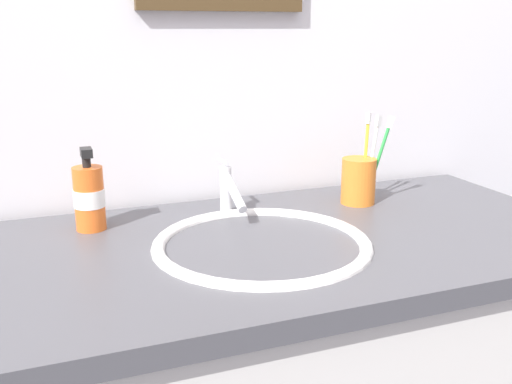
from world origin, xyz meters
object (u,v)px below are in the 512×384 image
(faucet, at_px, (229,190))
(toothbrush_green, at_px, (380,154))
(toothbrush_white, at_px, (373,152))
(toothbrush_yellow, at_px, (366,151))
(soap_dispenser, at_px, (89,197))
(toothbrush_cup, at_px, (358,181))

(faucet, bearing_deg, toothbrush_green, -5.76)
(toothbrush_white, distance_m, toothbrush_yellow, 0.02)
(toothbrush_white, height_order, toothbrush_green, toothbrush_green)
(faucet, height_order, toothbrush_yellow, toothbrush_yellow)
(faucet, bearing_deg, soap_dispenser, 177.06)
(soap_dispenser, bearing_deg, toothbrush_cup, -3.07)
(toothbrush_yellow, relative_size, toothbrush_green, 1.02)
(faucet, height_order, toothbrush_white, toothbrush_white)
(toothbrush_cup, xyz_separation_m, soap_dispenser, (-0.56, 0.03, 0.01))
(soap_dispenser, bearing_deg, toothbrush_yellow, -1.77)
(faucet, relative_size, toothbrush_green, 0.79)
(toothbrush_cup, xyz_separation_m, toothbrush_white, (0.04, 0.01, 0.06))
(toothbrush_yellow, bearing_deg, toothbrush_cup, -151.71)
(toothbrush_white, distance_m, toothbrush_green, 0.02)
(toothbrush_cup, relative_size, toothbrush_green, 0.53)
(toothbrush_white, relative_size, toothbrush_green, 0.98)
(toothbrush_yellow, distance_m, soap_dispenser, 0.59)
(toothbrush_white, xyz_separation_m, toothbrush_green, (0.00, -0.02, 0.00))
(faucet, bearing_deg, toothbrush_cup, -3.19)
(faucet, distance_m, toothbrush_yellow, 0.32)
(faucet, xyz_separation_m, toothbrush_green, (0.33, -0.03, 0.06))
(toothbrush_yellow, distance_m, toothbrush_green, 0.03)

